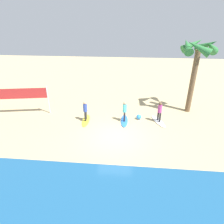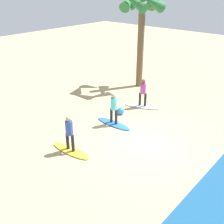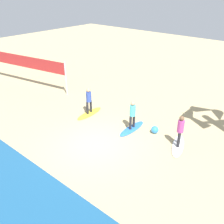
{
  "view_description": "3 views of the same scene",
  "coord_description": "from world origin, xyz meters",
  "px_view_note": "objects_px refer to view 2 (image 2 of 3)",
  "views": [
    {
      "loc": [
        -0.81,
        11.72,
        7.73
      ],
      "look_at": [
        0.42,
        -1.43,
        1.26
      ],
      "focal_mm": 31.48,
      "sensor_mm": 36.0,
      "label": 1
    },
    {
      "loc": [
        9.03,
        5.86,
        6.76
      ],
      "look_at": [
        -0.15,
        -2.17,
        0.9
      ],
      "focal_mm": 43.98,
      "sensor_mm": 36.0,
      "label": 2
    },
    {
      "loc": [
        -7.6,
        7.69,
        7.38
      ],
      "look_at": [
        0.74,
        -2.1,
        0.79
      ],
      "focal_mm": 40.71,
      "sensor_mm": 36.0,
      "label": 3
    }
  ],
  "objects_px": {
    "surfer_yellow": "(69,131)",
    "palm_tree": "(142,10)",
    "surfboard_blue": "(114,124)",
    "surfer_white": "(143,91)",
    "surfer_blue": "(114,106)",
    "surfboard_white": "(142,106)",
    "beach_ball": "(121,111)",
    "surfboard_yellow": "(71,151)"
  },
  "relations": [
    {
      "from": "surfer_yellow",
      "to": "palm_tree",
      "type": "height_order",
      "value": "palm_tree"
    },
    {
      "from": "surfer_yellow",
      "to": "surfboard_blue",
      "type": "bearing_deg",
      "value": -175.82
    },
    {
      "from": "surfer_white",
      "to": "surfer_blue",
      "type": "height_order",
      "value": "same"
    },
    {
      "from": "surfer_white",
      "to": "surfer_yellow",
      "type": "height_order",
      "value": "same"
    },
    {
      "from": "surfer_white",
      "to": "surfer_yellow",
      "type": "bearing_deg",
      "value": 3.74
    },
    {
      "from": "surfboard_blue",
      "to": "surfer_yellow",
      "type": "relative_size",
      "value": 1.28
    },
    {
      "from": "surfboard_white",
      "to": "palm_tree",
      "type": "bearing_deg",
      "value": 108.21
    },
    {
      "from": "surfer_white",
      "to": "palm_tree",
      "type": "bearing_deg",
      "value": -140.64
    },
    {
      "from": "surfboard_blue",
      "to": "beach_ball",
      "type": "bearing_deg",
      "value": 111.8
    },
    {
      "from": "surfboard_blue",
      "to": "palm_tree",
      "type": "distance_m",
      "value": 7.92
    },
    {
      "from": "surfer_white",
      "to": "surfer_blue",
      "type": "bearing_deg",
      "value": 3.23
    },
    {
      "from": "surfboard_white",
      "to": "surfer_yellow",
      "type": "bearing_deg",
      "value": -107.41
    },
    {
      "from": "surfer_white",
      "to": "surfboard_yellow",
      "type": "xyz_separation_m",
      "value": [
        5.9,
        0.39,
        -0.99
      ]
    },
    {
      "from": "surfboard_white",
      "to": "surfboard_blue",
      "type": "bearing_deg",
      "value": -107.92
    },
    {
      "from": "palm_tree",
      "to": "surfer_blue",
      "type": "bearing_deg",
      "value": 23.9
    },
    {
      "from": "surfer_blue",
      "to": "surfboard_yellow",
      "type": "relative_size",
      "value": 0.78
    },
    {
      "from": "surfboard_blue",
      "to": "surfboard_yellow",
      "type": "distance_m",
      "value": 3.14
    },
    {
      "from": "surfer_yellow",
      "to": "surfboard_yellow",
      "type": "bearing_deg",
      "value": 45.0
    },
    {
      "from": "surfer_white",
      "to": "beach_ball",
      "type": "xyz_separation_m",
      "value": [
        1.58,
        -0.34,
        -0.83
      ]
    },
    {
      "from": "surfer_yellow",
      "to": "palm_tree",
      "type": "relative_size",
      "value": 0.26
    },
    {
      "from": "surfboard_white",
      "to": "surfer_blue",
      "type": "relative_size",
      "value": 1.28
    },
    {
      "from": "surfboard_white",
      "to": "surfboard_yellow",
      "type": "relative_size",
      "value": 1.0
    },
    {
      "from": "surfer_blue",
      "to": "surfer_yellow",
      "type": "height_order",
      "value": "same"
    },
    {
      "from": "surfboard_blue",
      "to": "beach_ball",
      "type": "relative_size",
      "value": 5.17
    },
    {
      "from": "surfboard_white",
      "to": "surfer_blue",
      "type": "xyz_separation_m",
      "value": [
        2.76,
        0.16,
        0.99
      ]
    },
    {
      "from": "palm_tree",
      "to": "surfer_white",
      "type": "bearing_deg",
      "value": 39.36
    },
    {
      "from": "surfboard_white",
      "to": "surfer_white",
      "type": "relative_size",
      "value": 1.28
    },
    {
      "from": "surfer_white",
      "to": "palm_tree",
      "type": "height_order",
      "value": "palm_tree"
    },
    {
      "from": "palm_tree",
      "to": "surfboard_yellow",
      "type": "bearing_deg",
      "value": 17.24
    },
    {
      "from": "surfboard_white",
      "to": "surfer_blue",
      "type": "distance_m",
      "value": 2.94
    },
    {
      "from": "surfboard_yellow",
      "to": "beach_ball",
      "type": "xyz_separation_m",
      "value": [
        -4.31,
        -0.72,
        0.16
      ]
    },
    {
      "from": "surfer_yellow",
      "to": "beach_ball",
      "type": "bearing_deg",
      "value": -170.46
    },
    {
      "from": "surfboard_blue",
      "to": "surfer_yellow",
      "type": "height_order",
      "value": "surfer_yellow"
    },
    {
      "from": "surfboard_white",
      "to": "surfboard_yellow",
      "type": "bearing_deg",
      "value": -107.41
    },
    {
      "from": "surfer_blue",
      "to": "palm_tree",
      "type": "height_order",
      "value": "palm_tree"
    },
    {
      "from": "surfboard_white",
      "to": "beach_ball",
      "type": "bearing_deg",
      "value": -123.25
    },
    {
      "from": "surfboard_yellow",
      "to": "beach_ball",
      "type": "height_order",
      "value": "beach_ball"
    },
    {
      "from": "surfboard_yellow",
      "to": "palm_tree",
      "type": "relative_size",
      "value": 0.33
    },
    {
      "from": "surfer_yellow",
      "to": "beach_ball",
      "type": "relative_size",
      "value": 4.04
    },
    {
      "from": "surfer_white",
      "to": "surfboard_white",
      "type": "bearing_deg",
      "value": 0.0
    },
    {
      "from": "surfer_blue",
      "to": "palm_tree",
      "type": "relative_size",
      "value": 0.26
    },
    {
      "from": "surfboard_white",
      "to": "palm_tree",
      "type": "xyz_separation_m",
      "value": [
        -2.83,
        -2.32,
        5.02
      ]
    }
  ]
}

